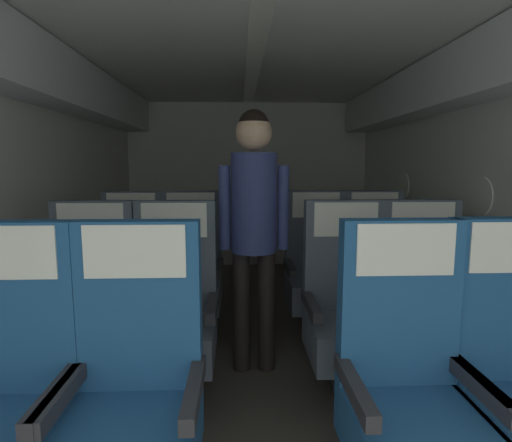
% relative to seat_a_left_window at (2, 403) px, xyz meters
% --- Properties ---
extents(ground, '(3.30, 5.65, 0.02)m').
position_rel_seat_a_left_window_xyz_m(ground, '(0.98, 1.28, -0.47)').
color(ground, '#3D3833').
extents(fuselage_shell, '(3.18, 5.30, 2.14)m').
position_rel_seat_a_left_window_xyz_m(fuselage_shell, '(0.98, 1.53, 1.06)').
color(fuselage_shell, silver).
rests_on(fuselage_shell, ground).
extents(seat_a_left_window, '(0.50, 0.50, 1.10)m').
position_rel_seat_a_left_window_xyz_m(seat_a_left_window, '(0.00, 0.00, 0.00)').
color(seat_a_left_window, '#38383D').
rests_on(seat_a_left_window, ground).
extents(seat_a_left_aisle, '(0.50, 0.50, 1.10)m').
position_rel_seat_a_left_window_xyz_m(seat_a_left_aisle, '(0.47, 0.00, 0.00)').
color(seat_a_left_aisle, '#38383D').
rests_on(seat_a_left_aisle, ground).
extents(seat_a_right_window, '(0.50, 0.50, 1.10)m').
position_rel_seat_a_left_window_xyz_m(seat_a_right_window, '(1.49, -0.01, 0.00)').
color(seat_a_right_window, '#38383D').
rests_on(seat_a_right_window, ground).
extents(seat_b_left_window, '(0.50, 0.50, 1.10)m').
position_rel_seat_a_left_window_xyz_m(seat_b_left_window, '(0.00, 0.88, 0.00)').
color(seat_b_left_window, '#38383D').
rests_on(seat_b_left_window, ground).
extents(seat_b_left_aisle, '(0.50, 0.50, 1.10)m').
position_rel_seat_a_left_window_xyz_m(seat_b_left_aisle, '(0.48, 0.87, 0.00)').
color(seat_b_left_aisle, '#38383D').
rests_on(seat_b_left_aisle, ground).
extents(seat_b_right_aisle, '(0.50, 0.50, 1.10)m').
position_rel_seat_a_left_window_xyz_m(seat_b_right_aisle, '(1.95, 0.87, 0.00)').
color(seat_b_right_aisle, '#38383D').
rests_on(seat_b_right_aisle, ground).
extents(seat_b_right_window, '(0.50, 0.50, 1.10)m').
position_rel_seat_a_left_window_xyz_m(seat_b_right_window, '(1.48, 0.86, 0.00)').
color(seat_b_right_window, '#38383D').
rests_on(seat_b_right_window, ground).
extents(seat_c_left_window, '(0.50, 0.50, 1.10)m').
position_rel_seat_a_left_window_xyz_m(seat_c_left_window, '(0.02, 1.73, 0.00)').
color(seat_c_left_window, '#38383D').
rests_on(seat_c_left_window, ground).
extents(seat_c_left_aisle, '(0.50, 0.50, 1.10)m').
position_rel_seat_a_left_window_xyz_m(seat_c_left_aisle, '(0.48, 1.74, 0.00)').
color(seat_c_left_aisle, '#38383D').
rests_on(seat_c_left_aisle, ground).
extents(seat_c_right_aisle, '(0.50, 0.50, 1.10)m').
position_rel_seat_a_left_window_xyz_m(seat_c_right_aisle, '(1.94, 1.73, 0.00)').
color(seat_c_right_aisle, '#38383D').
rests_on(seat_c_right_aisle, ground).
extents(seat_c_right_window, '(0.50, 0.50, 1.10)m').
position_rel_seat_a_left_window_xyz_m(seat_c_right_window, '(1.47, 1.73, 0.00)').
color(seat_c_right_window, '#38383D').
rests_on(seat_c_right_window, ground).
extents(flight_attendant, '(0.43, 0.28, 1.64)m').
position_rel_seat_a_left_window_xyz_m(flight_attendant, '(0.95, 1.10, 0.55)').
color(flight_attendant, black).
rests_on(flight_attendant, ground).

